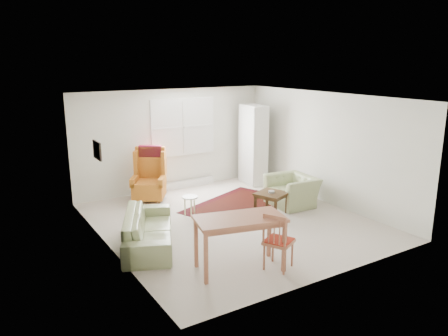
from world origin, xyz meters
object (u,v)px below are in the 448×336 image
stool (190,206)px  desk (240,243)px  wingback_chair (149,175)px  desk_chair (279,240)px  armchair (292,188)px  coffee_table (271,203)px  sofa (148,223)px  cabinet (253,145)px

stool → desk: size_ratio=0.32×
wingback_chair → stool: (0.35, -1.37, -0.41)m
wingback_chair → desk_chair: wingback_chair is taller
armchair → coffee_table: (-0.77, -0.23, -0.16)m
stool → sofa: bearing=-145.1°
coffee_table → cabinet: 2.54m
armchair → cabinet: size_ratio=0.50×
coffee_table → desk_chair: desk_chair is taller
cabinet → desk: cabinet is taller
armchair → cabinet: 2.06m
armchair → wingback_chair: (-2.63, 1.93, 0.23)m
desk → desk_chair: desk_chair is taller
coffee_table → desk: 2.63m
cabinet → desk: size_ratio=1.52×
coffee_table → stool: size_ratio=1.33×
wingback_chair → desk_chair: 4.21m
coffee_table → desk_chair: size_ratio=0.62×
stool → desk_chair: 2.82m
wingback_chair → coffee_table: (1.86, -2.16, -0.39)m
sofa → wingback_chair: bearing=1.5°
stool → cabinet: size_ratio=0.21×
sofa → desk: size_ratio=1.49×
armchair → desk_chair: desk_chair is taller
coffee_table → stool: bearing=152.7°
coffee_table → stool: (-1.52, 0.78, -0.02)m
cabinet → desk: bearing=-122.5°
armchair → stool: armchair is taller
stool → cabinet: 3.04m
coffee_table → cabinet: size_ratio=0.28×
armchair → desk: (-2.72, -1.97, 0.03)m
sofa → coffee_table: sofa is taller
desk → desk_chair: size_ratio=1.45×
stool → desk_chair: desk_chair is taller
coffee_table → desk: desk is taller
sofa → wingback_chair: wingback_chair is taller
sofa → stool: sofa is taller
wingback_chair → desk: bearing=-58.6°
armchair → desk: size_ratio=0.75×
wingback_chair → sofa: bearing=-79.7°
desk → coffee_table: bearing=41.5°
wingback_chair → coffee_table: wingback_chair is taller
stool → desk: 2.57m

